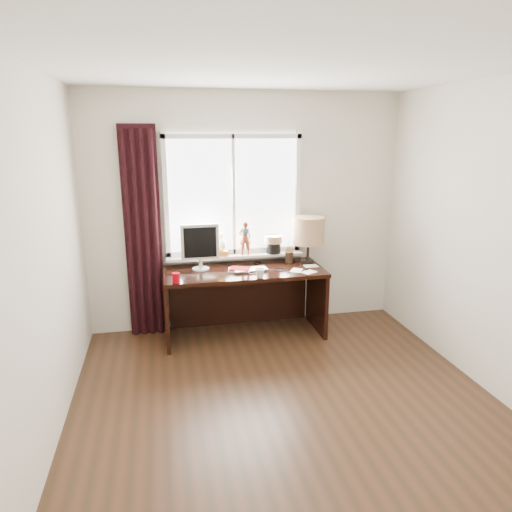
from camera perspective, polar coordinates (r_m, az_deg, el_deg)
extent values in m
cube|color=#322113|center=(3.76, 4.98, -19.92)|extent=(3.50, 4.00, 0.00)
cube|color=white|center=(3.11, 6.16, 23.21)|extent=(3.50, 4.00, 0.00)
cube|color=beige|center=(5.10, -1.20, 5.45)|extent=(3.50, 0.00, 2.60)
cube|color=beige|center=(1.58, 29.04, -19.97)|extent=(3.50, 0.00, 2.60)
cube|color=beige|center=(3.17, -26.35, -2.21)|extent=(0.00, 4.00, 2.60)
imported|color=silver|center=(4.80, -0.68, -1.73)|extent=(0.38, 0.27, 0.03)
imported|color=white|center=(4.58, 0.49, -2.13)|extent=(0.13, 0.13, 0.10)
cylinder|color=#9D000A|center=(4.49, -9.97, -2.72)|extent=(0.08, 0.08, 0.10)
cube|color=white|center=(5.03, -2.87, 7.60)|extent=(1.40, 0.02, 1.30)
cube|color=silver|center=(5.12, -2.73, 0.62)|extent=(1.50, 0.05, 0.05)
cube|color=silver|center=(4.96, -2.92, 14.74)|extent=(1.50, 0.05, 0.05)
cube|color=silver|center=(4.94, -11.22, 7.20)|extent=(0.05, 0.05, 1.40)
cube|color=silver|center=(5.17, 5.21, 7.76)|extent=(0.05, 0.05, 1.40)
cube|color=silver|center=(5.00, -2.82, 7.57)|extent=(0.03, 0.05, 1.30)
cube|color=silver|center=(5.09, -2.64, 0.05)|extent=(1.52, 0.18, 0.03)
cylinder|color=#3F0C0C|center=(4.99, -8.21, 1.17)|extent=(0.13, 0.13, 0.23)
cube|color=gold|center=(5.04, -4.43, 0.39)|extent=(0.15, 0.12, 0.06)
sphere|color=beige|center=(5.01, -4.45, 1.44)|extent=(0.13, 0.13, 0.13)
sphere|color=beige|center=(4.99, -4.47, 2.56)|extent=(0.07, 0.07, 0.07)
imported|color=brown|center=(5.03, -1.34, 2.26)|extent=(0.14, 0.09, 0.38)
cylinder|color=#1E4C51|center=(5.00, -1.32, 3.16)|extent=(0.09, 0.09, 0.05)
cylinder|color=black|center=(5.13, 2.22, 1.04)|extent=(0.16, 0.16, 0.12)
cylinder|color=#8C6B4C|center=(5.10, 2.23, 2.13)|extent=(0.20, 0.20, 0.08)
cube|color=black|center=(4.97, -13.93, 2.69)|extent=(0.38, 0.05, 2.25)
cylinder|color=black|center=(4.95, -15.54, 2.24)|extent=(0.06, 0.06, 2.20)
cylinder|color=black|center=(4.94, -14.50, 2.29)|extent=(0.06, 0.06, 2.20)
cylinder|color=black|center=(4.94, -13.46, 2.35)|extent=(0.06, 0.06, 2.20)
cylinder|color=black|center=(4.94, -12.41, 2.41)|extent=(0.06, 0.06, 2.20)
cube|color=black|center=(4.86, -1.50, -1.96)|extent=(1.70, 0.70, 0.04)
cube|color=black|center=(4.91, -11.10, -6.70)|extent=(0.04, 0.64, 0.71)
cube|color=black|center=(5.19, 7.62, -5.35)|extent=(0.04, 0.64, 0.71)
cube|color=black|center=(5.29, -2.14, -4.80)|extent=(1.60, 0.03, 0.71)
cylinder|color=beige|center=(4.90, -6.91, -1.58)|extent=(0.18, 0.18, 0.01)
cylinder|color=beige|center=(4.88, -6.93, -0.94)|extent=(0.04, 0.04, 0.10)
cube|color=beige|center=(4.82, -7.02, 1.75)|extent=(0.40, 0.04, 0.38)
cube|color=black|center=(4.80, -6.99, 1.68)|extent=(0.34, 0.01, 0.32)
cube|color=beige|center=(4.82, -2.17, -1.76)|extent=(0.25, 0.20, 0.02)
cube|color=#650202|center=(4.80, -2.03, -1.60)|extent=(0.25, 0.22, 0.01)
cylinder|color=black|center=(5.14, 4.17, -0.11)|extent=(0.09, 0.09, 0.12)
cylinder|color=black|center=(5.13, 3.99, 0.45)|extent=(0.01, 0.01, 0.22)
cylinder|color=black|center=(5.13, 4.33, 0.25)|extent=(0.01, 0.01, 0.19)
cylinder|color=black|center=(5.14, 4.13, 0.63)|extent=(0.01, 0.01, 0.25)
cylinder|color=black|center=(5.15, 4.33, 0.20)|extent=(0.01, 0.01, 0.17)
cube|color=gold|center=(5.25, 4.21, 0.27)|extent=(0.10, 0.03, 0.13)
cube|color=#996633|center=(5.24, 4.25, 0.23)|extent=(0.08, 0.02, 0.10)
cylinder|color=black|center=(5.15, 6.46, -0.65)|extent=(0.14, 0.14, 0.03)
cylinder|color=black|center=(5.12, 6.50, 0.69)|extent=(0.03, 0.03, 0.22)
cylinder|color=tan|center=(5.07, 6.58, 3.21)|extent=(0.35, 0.35, 0.30)
cube|color=white|center=(4.80, 6.62, -2.01)|extent=(0.18, 0.17, 0.00)
cube|color=white|center=(5.02, 6.88, -1.24)|extent=(0.15, 0.11, 0.00)
cube|color=white|center=(4.85, 5.07, -1.79)|extent=(0.17, 0.19, 0.00)
torus|color=black|center=(4.86, 3.01, -1.69)|extent=(0.17, 0.17, 0.01)
torus|color=black|center=(4.97, 0.76, -1.28)|extent=(0.12, 0.12, 0.01)
torus|color=black|center=(5.10, 0.20, -0.84)|extent=(0.14, 0.14, 0.01)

